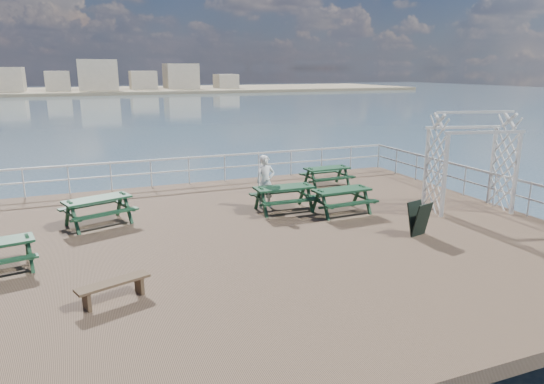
{
  "coord_description": "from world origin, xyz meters",
  "views": [
    {
      "loc": [
        -3.89,
        -11.85,
        4.47
      ],
      "look_at": [
        0.98,
        0.4,
        1.1
      ],
      "focal_mm": 32.0,
      "sensor_mm": 36.0,
      "label": 1
    }
  ],
  "objects_px": {
    "picnic_table_e": "(342,196)",
    "trellis_arbor": "(470,167)",
    "flat_bench_near": "(113,286)",
    "picnic_table_b": "(284,193)",
    "picnic_table_c": "(327,173)",
    "person": "(265,182)",
    "picnic_table_a": "(98,205)"
  },
  "relations": [
    {
      "from": "picnic_table_b",
      "to": "picnic_table_e",
      "type": "bearing_deg",
      "value": -28.29
    },
    {
      "from": "picnic_table_b",
      "to": "picnic_table_c",
      "type": "xyz_separation_m",
      "value": [
        2.87,
        2.46,
        -0.04
      ]
    },
    {
      "from": "picnic_table_c",
      "to": "trellis_arbor",
      "type": "relative_size",
      "value": 0.56
    },
    {
      "from": "picnic_table_b",
      "to": "picnic_table_e",
      "type": "relative_size",
      "value": 1.01
    },
    {
      "from": "flat_bench_near",
      "to": "trellis_arbor",
      "type": "relative_size",
      "value": 0.46
    },
    {
      "from": "flat_bench_near",
      "to": "person",
      "type": "height_order",
      "value": "person"
    },
    {
      "from": "picnic_table_c",
      "to": "person",
      "type": "distance_m",
      "value": 3.79
    },
    {
      "from": "picnic_table_b",
      "to": "picnic_table_e",
      "type": "height_order",
      "value": "picnic_table_b"
    },
    {
      "from": "picnic_table_b",
      "to": "picnic_table_c",
      "type": "distance_m",
      "value": 3.78
    },
    {
      "from": "picnic_table_b",
      "to": "person",
      "type": "relative_size",
      "value": 1.09
    },
    {
      "from": "trellis_arbor",
      "to": "picnic_table_c",
      "type": "bearing_deg",
      "value": 134.61
    },
    {
      "from": "picnic_table_b",
      "to": "picnic_table_c",
      "type": "relative_size",
      "value": 1.06
    },
    {
      "from": "picnic_table_e",
      "to": "trellis_arbor",
      "type": "bearing_deg",
      "value": -18.96
    },
    {
      "from": "flat_bench_near",
      "to": "trellis_arbor",
      "type": "distance_m",
      "value": 11.47
    },
    {
      "from": "trellis_arbor",
      "to": "person",
      "type": "height_order",
      "value": "trellis_arbor"
    },
    {
      "from": "picnic_table_e",
      "to": "person",
      "type": "distance_m",
      "value": 2.52
    },
    {
      "from": "picnic_table_a",
      "to": "trellis_arbor",
      "type": "relative_size",
      "value": 0.71
    },
    {
      "from": "picnic_table_b",
      "to": "picnic_table_c",
      "type": "height_order",
      "value": "picnic_table_b"
    },
    {
      "from": "picnic_table_e",
      "to": "person",
      "type": "bearing_deg",
      "value": 141.14
    },
    {
      "from": "picnic_table_a",
      "to": "picnic_table_c",
      "type": "distance_m",
      "value": 8.67
    },
    {
      "from": "picnic_table_a",
      "to": "picnic_table_b",
      "type": "xyz_separation_m",
      "value": [
        5.62,
        -0.72,
        0.0
      ]
    },
    {
      "from": "picnic_table_a",
      "to": "picnic_table_c",
      "type": "xyz_separation_m",
      "value": [
        8.49,
        1.75,
        -0.04
      ]
    },
    {
      "from": "picnic_table_a",
      "to": "flat_bench_near",
      "type": "distance_m",
      "value": 5.26
    },
    {
      "from": "picnic_table_a",
      "to": "picnic_table_b",
      "type": "bearing_deg",
      "value": -25.98
    },
    {
      "from": "picnic_table_c",
      "to": "person",
      "type": "xyz_separation_m",
      "value": [
        -3.28,
        -1.87,
        0.33
      ]
    },
    {
      "from": "person",
      "to": "picnic_table_c",
      "type": "bearing_deg",
      "value": 29.46
    },
    {
      "from": "picnic_table_a",
      "to": "person",
      "type": "height_order",
      "value": "person"
    },
    {
      "from": "picnic_table_e",
      "to": "person",
      "type": "xyz_separation_m",
      "value": [
        -2.01,
        1.49,
        0.3
      ]
    },
    {
      "from": "flat_bench_near",
      "to": "trellis_arbor",
      "type": "xyz_separation_m",
      "value": [
        11.15,
        2.45,
        1.11
      ]
    },
    {
      "from": "picnic_table_a",
      "to": "picnic_table_e",
      "type": "xyz_separation_m",
      "value": [
        7.23,
        -1.61,
        -0.01
      ]
    },
    {
      "from": "picnic_table_c",
      "to": "picnic_table_e",
      "type": "height_order",
      "value": "picnic_table_e"
    },
    {
      "from": "picnic_table_b",
      "to": "trellis_arbor",
      "type": "height_order",
      "value": "trellis_arbor"
    }
  ]
}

